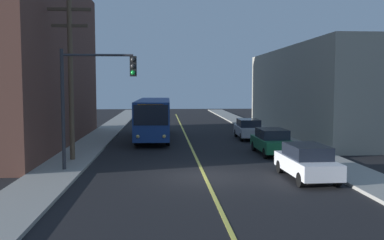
{
  "coord_description": "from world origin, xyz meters",
  "views": [
    {
      "loc": [
        -1.99,
        -20.02,
        4.33
      ],
      "look_at": [
        0.0,
        8.93,
        2.0
      ],
      "focal_mm": 39.88,
      "sensor_mm": 36.0,
      "label": 1
    }
  ],
  "objects_px": {
    "parked_car_white": "(307,161)",
    "fire_hydrant": "(310,148)",
    "city_bus": "(154,117)",
    "parked_car_green": "(272,141)",
    "parked_car_silver": "(248,129)",
    "utility_pole_near": "(71,71)",
    "traffic_signal_left_corner": "(94,86)"
  },
  "relations": [
    {
      "from": "city_bus",
      "to": "parked_car_white",
      "type": "height_order",
      "value": "city_bus"
    },
    {
      "from": "parked_car_green",
      "to": "traffic_signal_left_corner",
      "type": "distance_m",
      "value": 11.88
    },
    {
      "from": "traffic_signal_left_corner",
      "to": "fire_hydrant",
      "type": "relative_size",
      "value": 7.14
    },
    {
      "from": "parked_car_green",
      "to": "traffic_signal_left_corner",
      "type": "xyz_separation_m",
      "value": [
        -10.3,
        -4.8,
        3.46
      ]
    },
    {
      "from": "fire_hydrant",
      "to": "parked_car_green",
      "type": "bearing_deg",
      "value": 142.69
    },
    {
      "from": "parked_car_green",
      "to": "parked_car_white",
      "type": "bearing_deg",
      "value": -91.89
    },
    {
      "from": "parked_car_silver",
      "to": "utility_pole_near",
      "type": "height_order",
      "value": "utility_pole_near"
    },
    {
      "from": "parked_car_green",
      "to": "traffic_signal_left_corner",
      "type": "relative_size",
      "value": 0.74
    },
    {
      "from": "fire_hydrant",
      "to": "traffic_signal_left_corner",
      "type": "bearing_deg",
      "value": -164.89
    },
    {
      "from": "parked_car_green",
      "to": "traffic_signal_left_corner",
      "type": "bearing_deg",
      "value": -155.0
    },
    {
      "from": "fire_hydrant",
      "to": "parked_car_silver",
      "type": "bearing_deg",
      "value": 101.21
    },
    {
      "from": "parked_car_white",
      "to": "utility_pole_near",
      "type": "height_order",
      "value": "utility_pole_near"
    },
    {
      "from": "parked_car_silver",
      "to": "utility_pole_near",
      "type": "distance_m",
      "value": 16.15
    },
    {
      "from": "traffic_signal_left_corner",
      "to": "fire_hydrant",
      "type": "xyz_separation_m",
      "value": [
        12.26,
        3.31,
        -3.72
      ]
    },
    {
      "from": "parked_car_green",
      "to": "utility_pole_near",
      "type": "relative_size",
      "value": 0.49
    },
    {
      "from": "traffic_signal_left_corner",
      "to": "fire_hydrant",
      "type": "distance_m",
      "value": 13.23
    },
    {
      "from": "city_bus",
      "to": "parked_car_white",
      "type": "bearing_deg",
      "value": -64.99
    },
    {
      "from": "utility_pole_near",
      "to": "fire_hydrant",
      "type": "bearing_deg",
      "value": 1.48
    },
    {
      "from": "city_bus",
      "to": "utility_pole_near",
      "type": "bearing_deg",
      "value": -113.04
    },
    {
      "from": "parked_car_white",
      "to": "parked_car_green",
      "type": "relative_size",
      "value": 1.0
    },
    {
      "from": "parked_car_white",
      "to": "fire_hydrant",
      "type": "relative_size",
      "value": 5.29
    },
    {
      "from": "city_bus",
      "to": "fire_hydrant",
      "type": "xyz_separation_m",
      "value": [
        9.57,
        -10.05,
        -1.23
      ]
    },
    {
      "from": "parked_car_white",
      "to": "traffic_signal_left_corner",
      "type": "bearing_deg",
      "value": 166.39
    },
    {
      "from": "parked_car_silver",
      "to": "traffic_signal_left_corner",
      "type": "height_order",
      "value": "traffic_signal_left_corner"
    },
    {
      "from": "parked_car_white",
      "to": "traffic_signal_left_corner",
      "type": "height_order",
      "value": "traffic_signal_left_corner"
    },
    {
      "from": "utility_pole_near",
      "to": "parked_car_silver",
      "type": "bearing_deg",
      "value": 38.78
    },
    {
      "from": "parked_car_silver",
      "to": "utility_pole_near",
      "type": "xyz_separation_m",
      "value": [
        -12.14,
        -9.75,
        4.3
      ]
    },
    {
      "from": "parked_car_green",
      "to": "utility_pole_near",
      "type": "bearing_deg",
      "value": -171.24
    },
    {
      "from": "city_bus",
      "to": "parked_car_silver",
      "type": "bearing_deg",
      "value": -4.93
    },
    {
      "from": "parked_car_green",
      "to": "fire_hydrant",
      "type": "xyz_separation_m",
      "value": [
        1.96,
        -1.49,
        -0.26
      ]
    },
    {
      "from": "parked_car_green",
      "to": "parked_car_silver",
      "type": "relative_size",
      "value": 0.99
    },
    {
      "from": "city_bus",
      "to": "fire_hydrant",
      "type": "height_order",
      "value": "city_bus"
    }
  ]
}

